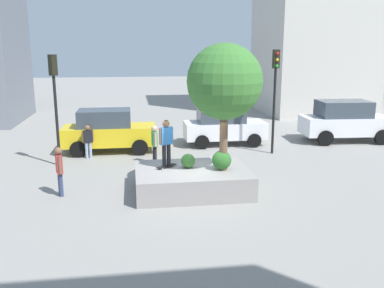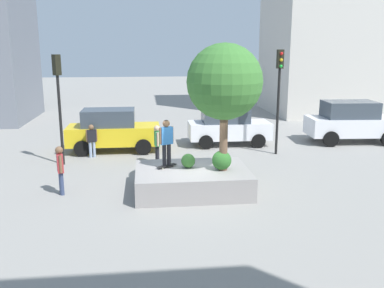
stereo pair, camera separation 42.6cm
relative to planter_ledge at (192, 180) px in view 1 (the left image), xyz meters
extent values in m
plane|color=gray|center=(-0.07, 0.00, -0.41)|extent=(120.00, 120.00, 0.00)
cube|color=gray|center=(0.00, 0.00, 0.00)|extent=(3.95, 2.92, 0.82)
cylinder|color=brown|center=(1.06, -0.24, 1.59)|extent=(0.28, 0.28, 2.35)
sphere|color=#3D7A33|center=(1.06, -0.24, 3.46)|extent=(2.55, 2.55, 2.55)
sphere|color=#3D7A33|center=(-0.11, 0.20, 0.66)|extent=(0.50, 0.50, 0.50)
sphere|color=#2D6628|center=(1.01, -0.20, 0.75)|extent=(0.68, 0.68, 0.68)
cube|color=black|center=(-0.87, 0.30, 0.47)|extent=(0.77, 0.64, 0.02)
sphere|color=beige|center=(-0.71, 0.52, 0.44)|extent=(0.06, 0.06, 0.06)
sphere|color=beige|center=(-0.61, 0.39, 0.44)|extent=(0.06, 0.06, 0.06)
sphere|color=beige|center=(-1.12, 0.22, 0.44)|extent=(0.06, 0.06, 0.06)
sphere|color=beige|center=(-1.03, 0.08, 0.44)|extent=(0.06, 0.06, 0.06)
cylinder|color=black|center=(-0.95, 0.26, 0.87)|extent=(0.14, 0.14, 0.78)
cylinder|color=black|center=(-0.78, 0.34, 0.87)|extent=(0.14, 0.14, 0.78)
cube|color=#2D6BB2|center=(-0.87, 0.30, 1.56)|extent=(0.48, 0.36, 0.61)
cylinder|color=brown|center=(-1.08, 0.20, 1.58)|extent=(0.09, 0.09, 0.57)
cylinder|color=brown|center=(-0.66, 0.40, 1.58)|extent=(0.09, 0.09, 0.57)
sphere|color=brown|center=(-0.87, 0.30, 1.99)|extent=(0.25, 0.25, 0.25)
cube|color=gold|center=(-3.12, 6.36, 0.41)|extent=(4.45, 1.88, 0.89)
cube|color=#38424C|center=(-3.34, 6.36, 1.26)|extent=(2.49, 1.65, 0.80)
cylinder|color=black|center=(-1.70, 7.28, -0.03)|extent=(0.76, 0.22, 0.75)
cylinder|color=black|center=(-1.71, 5.42, -0.03)|extent=(0.76, 0.22, 0.75)
cylinder|color=black|center=(-4.54, 7.29, -0.03)|extent=(0.76, 0.22, 0.75)
cylinder|color=black|center=(-4.55, 5.43, -0.03)|extent=(0.76, 0.22, 0.75)
cube|color=white|center=(2.75, 7.08, 0.37)|extent=(4.21, 1.79, 0.84)
cube|color=#38424C|center=(2.54, 7.08, 1.16)|extent=(2.36, 1.56, 0.76)
cylinder|color=black|center=(4.10, 7.95, -0.05)|extent=(0.71, 0.21, 0.71)
cylinder|color=black|center=(4.09, 6.19, -0.05)|extent=(0.71, 0.21, 0.71)
cylinder|color=black|center=(1.41, 7.97, -0.05)|extent=(0.71, 0.21, 0.71)
cylinder|color=black|center=(1.40, 6.21, -0.05)|extent=(0.71, 0.21, 0.71)
cube|color=white|center=(9.42, 6.90, 0.47)|extent=(4.87, 2.32, 0.95)
cube|color=#38424C|center=(9.19, 6.92, 1.37)|extent=(2.77, 1.94, 0.85)
cylinder|color=black|center=(11.01, 7.79, -0.01)|extent=(0.82, 0.29, 0.81)
cylinder|color=black|center=(10.87, 5.80, -0.01)|extent=(0.82, 0.29, 0.81)
cylinder|color=black|center=(7.98, 8.00, -0.01)|extent=(0.82, 0.29, 0.81)
cylinder|color=black|center=(7.84, 6.01, -0.01)|extent=(0.82, 0.29, 0.81)
cylinder|color=black|center=(4.60, 4.87, 1.61)|extent=(0.12, 0.12, 4.04)
cube|color=black|center=(4.60, 4.87, 4.05)|extent=(0.29, 0.25, 0.85)
sphere|color=red|center=(4.61, 4.72, 4.30)|extent=(0.14, 0.14, 0.14)
sphere|color=gold|center=(4.61, 4.72, 4.02)|extent=(0.14, 0.14, 0.14)
sphere|color=green|center=(4.61, 4.72, 3.74)|extent=(0.14, 0.14, 0.14)
cylinder|color=black|center=(-5.18, 4.11, 1.51)|extent=(0.12, 0.12, 3.85)
cube|color=black|center=(-5.18, 4.11, 3.86)|extent=(0.37, 0.37, 0.85)
sphere|color=red|center=(-5.29, 4.21, 4.11)|extent=(0.14, 0.14, 0.14)
sphere|color=gold|center=(-5.29, 4.21, 3.83)|extent=(0.14, 0.14, 0.14)
sphere|color=green|center=(-5.29, 4.21, 3.55)|extent=(0.14, 0.14, 0.14)
cylinder|color=#8C9EB7|center=(-4.14, 5.19, -0.04)|extent=(0.13, 0.13, 0.73)
cylinder|color=#8C9EB7|center=(-3.97, 5.25, -0.04)|extent=(0.13, 0.13, 0.73)
cube|color=black|center=(-4.05, 5.22, 0.61)|extent=(0.45, 0.31, 0.57)
cylinder|color=brown|center=(-4.26, 5.14, 0.62)|extent=(0.09, 0.09, 0.54)
cylinder|color=brown|center=(-3.85, 5.29, 0.62)|extent=(0.09, 0.09, 0.54)
sphere|color=brown|center=(-4.05, 5.22, 1.01)|extent=(0.24, 0.24, 0.24)
cylinder|color=navy|center=(-4.55, 0.30, 0.00)|extent=(0.15, 0.15, 0.81)
cylinder|color=navy|center=(-4.50, 0.12, 0.00)|extent=(0.15, 0.15, 0.81)
cube|color=#B23338|center=(-4.53, 0.21, 0.72)|extent=(0.30, 0.49, 0.63)
cylinder|color=brown|center=(-4.59, 0.44, 0.73)|extent=(0.10, 0.10, 0.60)
cylinder|color=brown|center=(-4.47, -0.02, 0.73)|extent=(0.10, 0.10, 0.60)
sphere|color=brown|center=(-4.53, 0.21, 1.16)|extent=(0.26, 0.26, 0.26)
cylinder|color=black|center=(-1.09, 3.66, 0.00)|extent=(0.15, 0.15, 0.81)
cylinder|color=black|center=(-1.11, 3.85, 0.00)|extent=(0.15, 0.15, 0.81)
cube|color=#338C4C|center=(-1.10, 3.75, 0.72)|extent=(0.24, 0.48, 0.63)
cylinder|color=#D8AD8C|center=(-1.07, 3.51, 0.74)|extent=(0.10, 0.10, 0.60)
cylinder|color=#D8AD8C|center=(-1.12, 3.99, 0.74)|extent=(0.10, 0.10, 0.60)
sphere|color=#D8AD8C|center=(-1.10, 3.75, 1.17)|extent=(0.26, 0.26, 0.26)
camera|label=1|loc=(-2.02, -14.04, 4.58)|focal=39.41mm
camera|label=2|loc=(-1.60, -14.10, 4.58)|focal=39.41mm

